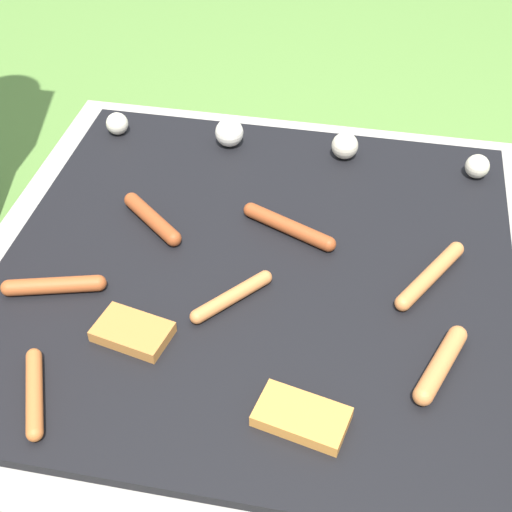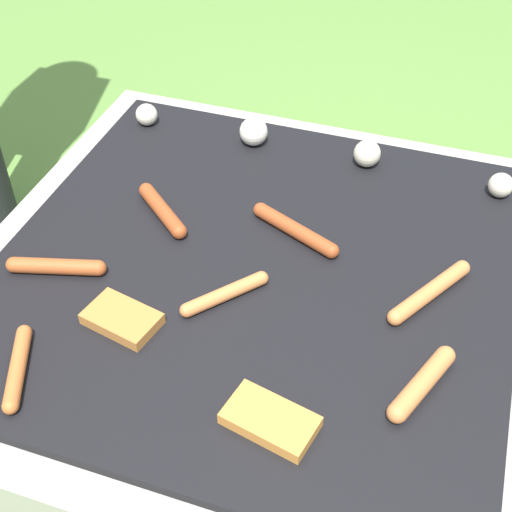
# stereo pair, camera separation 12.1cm
# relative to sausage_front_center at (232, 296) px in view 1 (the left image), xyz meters

# --- Properties ---
(ground_plane) EXTENTS (14.00, 14.00, 0.00)m
(ground_plane) POSITION_rel_sausage_front_center_xyz_m (0.02, 0.09, -0.40)
(ground_plane) COLOR #567F38
(grill) EXTENTS (0.99, 0.99, 0.39)m
(grill) POSITION_rel_sausage_front_center_xyz_m (0.02, 0.09, -0.21)
(grill) COLOR #9E998E
(grill) RESTS_ON ground_plane
(sausage_mid_right) EXTENTS (0.14, 0.12, 0.03)m
(sausage_mid_right) POSITION_rel_sausage_front_center_xyz_m (-0.18, 0.16, 0.00)
(sausage_mid_right) COLOR #93421E
(sausage_mid_right) RESTS_ON grill
(sausage_back_left) EXTENTS (0.18, 0.09, 0.03)m
(sausage_back_left) POSITION_rel_sausage_front_center_xyz_m (0.06, 0.19, 0.00)
(sausage_back_left) COLOR #93421E
(sausage_back_left) RESTS_ON grill
(sausage_front_center) EXTENTS (0.11, 0.13, 0.02)m
(sausage_front_center) POSITION_rel_sausage_front_center_xyz_m (0.00, 0.00, 0.00)
(sausage_front_center) COLOR #C6753D
(sausage_front_center) RESTS_ON grill
(sausage_back_center) EXTENTS (0.11, 0.17, 0.03)m
(sausage_back_center) POSITION_rel_sausage_front_center_xyz_m (0.32, 0.11, 0.00)
(sausage_back_center) COLOR #C6753D
(sausage_back_center) RESTS_ON grill
(sausage_mid_left) EXTENTS (0.17, 0.07, 0.03)m
(sausage_mid_left) POSITION_rel_sausage_front_center_xyz_m (-0.29, -0.03, 0.00)
(sausage_mid_left) COLOR #A34C23
(sausage_mid_left) RESTS_ON grill
(sausage_front_left) EXTENTS (0.08, 0.15, 0.03)m
(sausage_front_left) POSITION_rel_sausage_front_center_xyz_m (0.33, -0.08, 0.00)
(sausage_front_left) COLOR #C6753D
(sausage_front_left) RESTS_ON grill
(sausage_back_right) EXTENTS (0.08, 0.15, 0.02)m
(sausage_back_right) POSITION_rel_sausage_front_center_xyz_m (-0.24, -0.24, 0.00)
(sausage_back_right) COLOR #B7602D
(sausage_back_right) RESTS_ON grill
(bread_slice_center) EXTENTS (0.14, 0.10, 0.02)m
(bread_slice_center) POSITION_rel_sausage_front_center_xyz_m (0.14, -0.21, -0.00)
(bread_slice_center) COLOR #D18438
(bread_slice_center) RESTS_ON grill
(bread_slice_left) EXTENTS (0.13, 0.10, 0.02)m
(bread_slice_left) POSITION_rel_sausage_front_center_xyz_m (-0.14, -0.10, -0.00)
(bread_slice_left) COLOR #B27033
(bread_slice_left) RESTS_ON grill
(mushroom_row) EXTENTS (0.79, 0.07, 0.06)m
(mushroom_row) POSITION_rel_sausage_front_center_xyz_m (0.01, 0.44, 0.01)
(mushroom_row) COLOR beige
(mushroom_row) RESTS_ON grill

